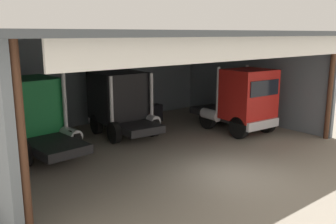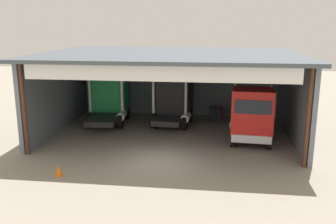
{
  "view_description": "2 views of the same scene",
  "coord_description": "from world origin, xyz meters",
  "px_view_note": "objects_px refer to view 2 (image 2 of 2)",
  "views": [
    {
      "loc": [
        -9.86,
        -8.47,
        5.17
      ],
      "look_at": [
        0.0,
        3.67,
        1.77
      ],
      "focal_mm": 38.87,
      "sensor_mm": 36.0,
      "label": 1
    },
    {
      "loc": [
        2.76,
        -17.98,
        7.03
      ],
      "look_at": [
        0.0,
        3.67,
        1.77
      ],
      "focal_mm": 39.5,
      "sensor_mm": 36.0,
      "label": 2
    }
  ],
  "objects_px": {
    "oil_drum": "(219,113)",
    "tool_cart": "(215,115)",
    "truck_green_center_right_bay": "(109,99)",
    "traffic_cone": "(59,170)",
    "truck_red_yard_outside": "(251,115)",
    "truck_black_left_bay": "(173,100)"
  },
  "relations": [
    {
      "from": "tool_cart",
      "to": "traffic_cone",
      "type": "relative_size",
      "value": 1.79
    },
    {
      "from": "oil_drum",
      "to": "tool_cart",
      "type": "bearing_deg",
      "value": -114.66
    },
    {
      "from": "truck_red_yard_outside",
      "to": "truck_green_center_right_bay",
      "type": "bearing_deg",
      "value": -16.81
    },
    {
      "from": "truck_green_center_right_bay",
      "to": "truck_black_left_bay",
      "type": "bearing_deg",
      "value": -4.44
    },
    {
      "from": "oil_drum",
      "to": "tool_cart",
      "type": "xyz_separation_m",
      "value": [
        -0.3,
        -0.66,
        0.05
      ]
    },
    {
      "from": "truck_black_left_bay",
      "to": "oil_drum",
      "type": "distance_m",
      "value": 3.96
    },
    {
      "from": "truck_green_center_right_bay",
      "to": "traffic_cone",
      "type": "xyz_separation_m",
      "value": [
        0.32,
        -9.85,
        -1.44
      ]
    },
    {
      "from": "traffic_cone",
      "to": "truck_green_center_right_bay",
      "type": "bearing_deg",
      "value": 91.86
    },
    {
      "from": "truck_green_center_right_bay",
      "to": "oil_drum",
      "type": "height_order",
      "value": "truck_green_center_right_bay"
    },
    {
      "from": "truck_red_yard_outside",
      "to": "oil_drum",
      "type": "relative_size",
      "value": 5.57
    },
    {
      "from": "truck_red_yard_outside",
      "to": "traffic_cone",
      "type": "xyz_separation_m",
      "value": [
        -9.4,
        -6.07,
        -1.45
      ]
    },
    {
      "from": "truck_black_left_bay",
      "to": "truck_red_yard_outside",
      "type": "relative_size",
      "value": 0.9
    },
    {
      "from": "truck_green_center_right_bay",
      "to": "traffic_cone",
      "type": "bearing_deg",
      "value": -92.71
    },
    {
      "from": "truck_green_center_right_bay",
      "to": "traffic_cone",
      "type": "distance_m",
      "value": 9.96
    },
    {
      "from": "truck_green_center_right_bay",
      "to": "truck_black_left_bay",
      "type": "height_order",
      "value": "truck_green_center_right_bay"
    },
    {
      "from": "truck_red_yard_outside",
      "to": "tool_cart",
      "type": "height_order",
      "value": "truck_red_yard_outside"
    },
    {
      "from": "truck_red_yard_outside",
      "to": "oil_drum",
      "type": "xyz_separation_m",
      "value": [
        -1.81,
        5.61,
        -1.28
      ]
    },
    {
      "from": "oil_drum",
      "to": "tool_cart",
      "type": "distance_m",
      "value": 0.73
    },
    {
      "from": "truck_green_center_right_bay",
      "to": "traffic_cone",
      "type": "relative_size",
      "value": 9.59
    },
    {
      "from": "truck_green_center_right_bay",
      "to": "truck_black_left_bay",
      "type": "xyz_separation_m",
      "value": [
        4.64,
        0.01,
        0.02
      ]
    },
    {
      "from": "truck_green_center_right_bay",
      "to": "tool_cart",
      "type": "distance_m",
      "value": 7.8
    },
    {
      "from": "tool_cart",
      "to": "traffic_cone",
      "type": "xyz_separation_m",
      "value": [
        -7.29,
        -11.02,
        -0.22
      ]
    }
  ]
}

